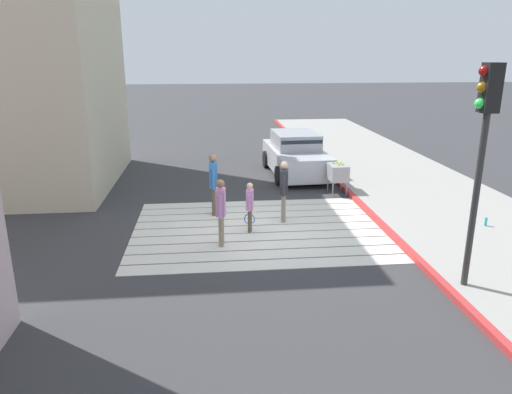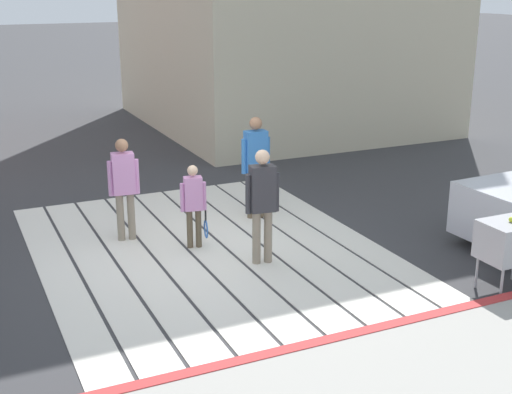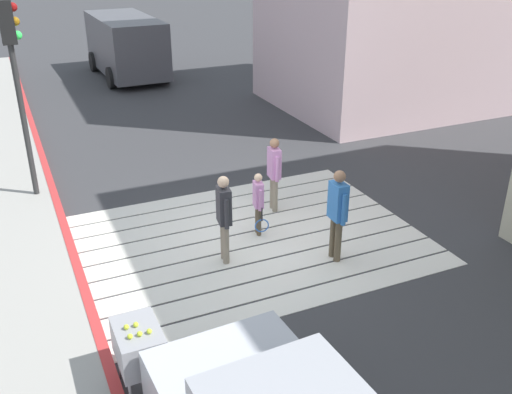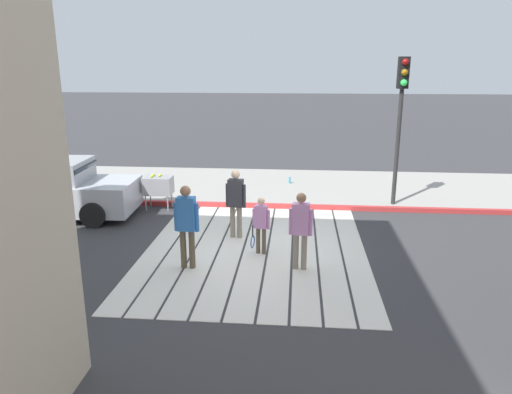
# 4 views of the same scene
# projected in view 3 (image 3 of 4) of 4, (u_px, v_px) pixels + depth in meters

# --- Properties ---
(ground_plane) EXTENTS (120.00, 120.00, 0.00)m
(ground_plane) POSITION_uv_depth(u_px,v_px,m) (251.00, 239.00, 11.21)
(ground_plane) COLOR #38383A
(crosswalk_stripes) EXTENTS (6.40, 4.90, 0.01)m
(crosswalk_stripes) POSITION_uv_depth(u_px,v_px,m) (251.00, 239.00, 11.21)
(crosswalk_stripes) COLOR silver
(crosswalk_stripes) RESTS_ON ground
(curb_painted) EXTENTS (0.16, 40.00, 0.13)m
(curb_painted) POSITION_uv_depth(u_px,v_px,m) (79.00, 274.00, 9.97)
(curb_painted) COLOR #BC3333
(curb_painted) RESTS_ON ground
(van_down_street) EXTENTS (2.47, 5.26, 2.35)m
(van_down_street) POSITION_uv_depth(u_px,v_px,m) (126.00, 45.00, 22.95)
(van_down_street) COLOR #4C4C51
(van_down_street) RESTS_ON ground
(traffic_light_corner) EXTENTS (0.39, 0.28, 4.24)m
(traffic_light_corner) POSITION_uv_depth(u_px,v_px,m) (15.00, 62.00, 11.64)
(traffic_light_corner) COLOR #2D2D2D
(traffic_light_corner) RESTS_ON ground
(tennis_ball_cart) EXTENTS (0.56, 0.80, 1.02)m
(tennis_ball_cart) POSITION_uv_depth(u_px,v_px,m) (139.00, 345.00, 7.31)
(tennis_ball_cart) COLOR #99999E
(tennis_ball_cart) RESTS_ON ground
(pedestrian_adult_lead) EXTENTS (0.25, 0.47, 1.62)m
(pedestrian_adult_lead) POSITION_uv_depth(u_px,v_px,m) (274.00, 169.00, 11.99)
(pedestrian_adult_lead) COLOR gray
(pedestrian_adult_lead) RESTS_ON ground
(pedestrian_adult_trailing) EXTENTS (0.26, 0.49, 1.67)m
(pedestrian_adult_trailing) POSITION_uv_depth(u_px,v_px,m) (224.00, 213.00, 10.08)
(pedestrian_adult_trailing) COLOR gray
(pedestrian_adult_trailing) RESTS_ON ground
(pedestrian_adult_side) EXTENTS (0.23, 0.51, 1.74)m
(pedestrian_adult_side) POSITION_uv_depth(u_px,v_px,m) (338.00, 209.00, 10.13)
(pedestrian_adult_side) COLOR brown
(pedestrian_adult_side) RESTS_ON ground
(pedestrian_child_with_racket) EXTENTS (0.28, 0.42, 1.29)m
(pedestrian_child_with_racket) POSITION_uv_depth(u_px,v_px,m) (258.00, 201.00, 11.10)
(pedestrian_child_with_racket) COLOR brown
(pedestrian_child_with_racket) RESTS_ON ground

